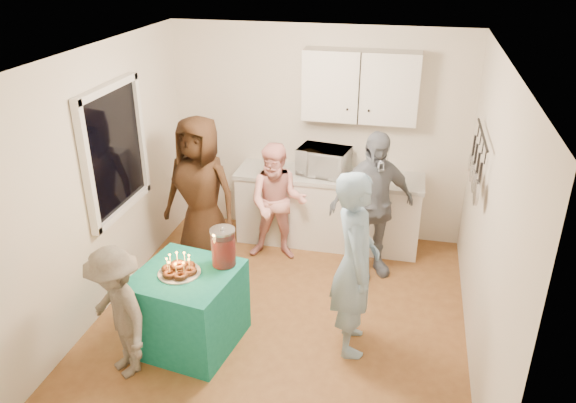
% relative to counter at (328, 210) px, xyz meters
% --- Properties ---
extents(floor, '(4.00, 4.00, 0.00)m').
position_rel_counter_xyz_m(floor, '(-0.20, -1.70, -0.43)').
color(floor, brown).
rests_on(floor, ground).
extents(ceiling, '(4.00, 4.00, 0.00)m').
position_rel_counter_xyz_m(ceiling, '(-0.20, -1.70, 2.17)').
color(ceiling, white).
rests_on(ceiling, floor).
extents(back_wall, '(3.60, 3.60, 0.00)m').
position_rel_counter_xyz_m(back_wall, '(-0.20, 0.30, 0.87)').
color(back_wall, silver).
rests_on(back_wall, floor).
extents(left_wall, '(4.00, 4.00, 0.00)m').
position_rel_counter_xyz_m(left_wall, '(-2.00, -1.70, 0.87)').
color(left_wall, silver).
rests_on(left_wall, floor).
extents(right_wall, '(4.00, 4.00, 0.00)m').
position_rel_counter_xyz_m(right_wall, '(1.60, -1.70, 0.87)').
color(right_wall, silver).
rests_on(right_wall, floor).
extents(window_night, '(0.04, 1.00, 1.20)m').
position_rel_counter_xyz_m(window_night, '(-1.97, -1.40, 1.12)').
color(window_night, black).
rests_on(window_night, left_wall).
extents(counter, '(2.20, 0.58, 0.86)m').
position_rel_counter_xyz_m(counter, '(0.00, 0.00, 0.00)').
color(counter, white).
rests_on(counter, floor).
extents(countertop, '(2.24, 0.62, 0.05)m').
position_rel_counter_xyz_m(countertop, '(0.00, -0.00, 0.46)').
color(countertop, beige).
rests_on(countertop, counter).
extents(upper_cabinet, '(1.30, 0.30, 0.80)m').
position_rel_counter_xyz_m(upper_cabinet, '(0.30, 0.15, 1.52)').
color(upper_cabinet, white).
rests_on(upper_cabinet, back_wall).
extents(pot_rack, '(0.12, 1.00, 0.60)m').
position_rel_counter_xyz_m(pot_rack, '(1.52, -1.00, 1.17)').
color(pot_rack, black).
rests_on(pot_rack, right_wall).
extents(microwave, '(0.65, 0.49, 0.32)m').
position_rel_counter_xyz_m(microwave, '(-0.07, 0.00, 0.64)').
color(microwave, white).
rests_on(microwave, countertop).
extents(party_table, '(0.97, 0.97, 0.76)m').
position_rel_counter_xyz_m(party_table, '(-0.95, -2.21, -0.05)').
color(party_table, '#127763').
rests_on(party_table, floor).
extents(donut_cake, '(0.38, 0.38, 0.18)m').
position_rel_counter_xyz_m(donut_cake, '(-0.99, -2.22, 0.42)').
color(donut_cake, '#381C0C').
rests_on(donut_cake, party_table).
extents(punch_jar, '(0.22, 0.22, 0.34)m').
position_rel_counter_xyz_m(punch_jar, '(-0.66, -1.99, 0.50)').
color(punch_jar, '#B00F0E').
rests_on(punch_jar, party_table).
extents(man_birthday, '(0.53, 0.71, 1.75)m').
position_rel_counter_xyz_m(man_birthday, '(0.53, -1.91, 0.44)').
color(man_birthday, '#89ACC8').
rests_on(man_birthday, floor).
extents(woman_back_left, '(0.95, 0.69, 1.78)m').
position_rel_counter_xyz_m(woman_back_left, '(-1.32, -0.82, 0.46)').
color(woman_back_left, '#4D2D16').
rests_on(woman_back_left, floor).
extents(woman_back_center, '(0.74, 0.60, 1.42)m').
position_rel_counter_xyz_m(woman_back_center, '(-0.52, -0.50, 0.28)').
color(woman_back_center, pink).
rests_on(woman_back_center, floor).
extents(woman_back_right, '(1.06, 0.85, 1.68)m').
position_rel_counter_xyz_m(woman_back_right, '(0.56, -0.61, 0.41)').
color(woman_back_right, black).
rests_on(woman_back_right, floor).
extents(child_near_left, '(0.91, 0.84, 1.23)m').
position_rel_counter_xyz_m(child_near_left, '(-1.36, -2.70, 0.18)').
color(child_near_left, '#595147').
rests_on(child_near_left, floor).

